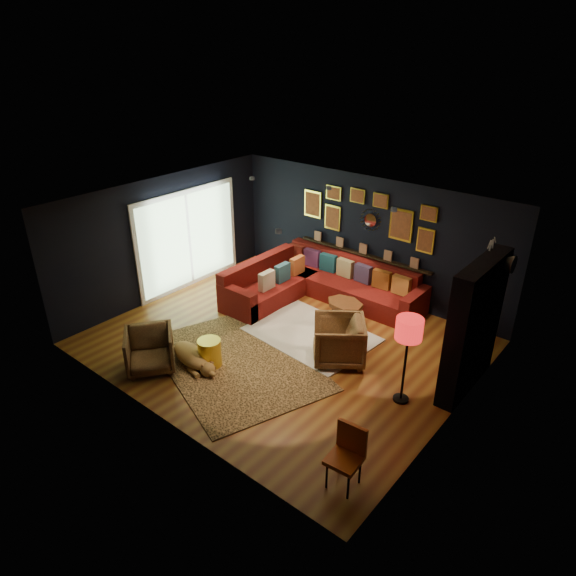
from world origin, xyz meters
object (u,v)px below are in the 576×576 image
Objects in this scene: coffee_table at (345,306)px; floor_lamp at (409,333)px; orange_chair at (347,451)px; armchair_right at (339,339)px; gold_stool at (210,353)px; armchair_left at (150,348)px; sectional at (315,285)px; pouf at (269,292)px; dog at (191,352)px.

coffee_table is 2.70m from floor_lamp.
coffee_table is 4.13m from orange_chair.
floor_lamp is (1.39, -0.28, 0.79)m from armchair_right.
armchair_right is 1.75× the size of gold_stool.
coffee_table is 3.82m from armchair_left.
sectional is at bearing 92.07° from gold_stool.
floor_lamp reaches higher than pouf.
dog is at bearing -79.22° from pouf.
coffee_table is at bearing 80.05° from dog.
coffee_table is at bearing 11.74° from armchair_left.
coffee_table is (1.04, -0.42, 0.02)m from sectional.
floor_lamp is 3.73m from dog.
orange_chair is (3.96, 0.03, 0.11)m from armchair_left.
armchair_left is at bearing -88.45° from pouf.
orange_chair is 3.59m from dog.
sectional is at bearing 158.26° from coffee_table.
dog is (-3.54, 0.49, -0.28)m from orange_chair.
pouf is at bearing 108.06° from gold_stool.
sectional reaches higher than coffee_table.
floor_lamp is (3.00, 1.25, 0.97)m from gold_stool.
dog is (-1.23, -2.92, -0.12)m from coffee_table.
armchair_right reaches higher than sectional.
sectional is 3.91m from armchair_left.
sectional is 3.95× the size of orange_chair.
orange_chair reaches higher than armchair_left.
dog is at bearing -156.61° from floor_lamp.
orange_chair is at bearing -11.58° from gold_stool.
orange_chair is at bearing -37.63° from pouf.
pouf is 0.66× the size of armchair_left.
coffee_table is 1.69× the size of gold_stool.
armchair_left is 0.91× the size of armchair_right.
orange_chair is (2.32, -3.41, 0.16)m from coffee_table.
floor_lamp reaches higher than coffee_table.
armchair_left reaches higher than pouf.
coffee_table is 1.06× the size of armchair_left.
sectional reaches higher than gold_stool.
pouf is (-0.69, -0.71, -0.12)m from sectional.
sectional is 3.16m from gold_stool.
pouf is 2.67m from dog.
armchair_right is 0.67× the size of dog.
sectional is 0.99m from pouf.
gold_stool is at bearing -157.33° from floor_lamp.
armchair_right is at bearing 54.59° from dog.
gold_stool reaches higher than pouf.
gold_stool reaches higher than coffee_table.
gold_stool is at bearing -108.64° from coffee_table.
coffee_table is 1.76m from pouf.
armchair_right reaches higher than gold_stool.
armchair_right is (1.73, -1.63, 0.12)m from sectional.
dog is (-1.91, -1.71, -0.22)m from armchair_right.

